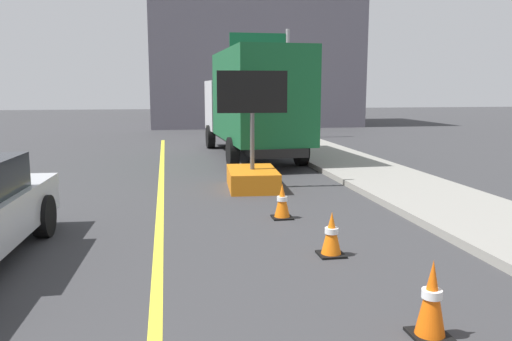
# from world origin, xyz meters

# --- Properties ---
(lane_center_stripe) EXTENTS (0.14, 36.00, 0.01)m
(lane_center_stripe) POSITION_xyz_m (0.00, 6.00, 0.00)
(lane_center_stripe) COLOR yellow
(lane_center_stripe) RESTS_ON ground
(arrow_board_trailer) EXTENTS (1.60, 1.87, 2.70)m
(arrow_board_trailer) POSITION_xyz_m (2.10, 12.27, 0.48)
(arrow_board_trailer) COLOR orange
(arrow_board_trailer) RESTS_ON ground
(box_truck) EXTENTS (2.63, 8.00, 3.48)m
(box_truck) POSITION_xyz_m (3.02, 17.62, 1.87)
(box_truck) COLOR black
(box_truck) RESTS_ON ground
(highway_guide_sign) EXTENTS (2.79, 0.18, 5.00)m
(highway_guide_sign) POSITION_xyz_m (5.00, 24.20, 3.42)
(highway_guide_sign) COLOR gray
(highway_guide_sign) RESTS_ON ground
(far_building_block) EXTENTS (12.65, 8.19, 9.82)m
(far_building_block) POSITION_xyz_m (5.64, 33.92, 4.91)
(far_building_block) COLOR slate
(far_building_block) RESTS_ON ground
(traffic_cone_near_sign) EXTENTS (0.36, 0.36, 0.75)m
(traffic_cone_near_sign) POSITION_xyz_m (2.54, 4.89, 0.37)
(traffic_cone_near_sign) COLOR black
(traffic_cone_near_sign) RESTS_ON ground
(traffic_cone_mid_lane) EXTENTS (0.36, 0.36, 0.62)m
(traffic_cone_mid_lane) POSITION_xyz_m (2.38, 7.31, 0.31)
(traffic_cone_mid_lane) COLOR black
(traffic_cone_mid_lane) RESTS_ON ground
(traffic_cone_far_lane) EXTENTS (0.36, 0.36, 0.63)m
(traffic_cone_far_lane) POSITION_xyz_m (2.17, 9.44, 0.31)
(traffic_cone_far_lane) COLOR black
(traffic_cone_far_lane) RESTS_ON ground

